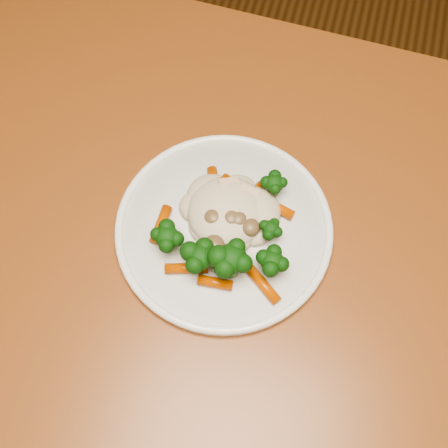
# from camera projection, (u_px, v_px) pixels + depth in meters

# --- Properties ---
(dining_table) EXTENTS (1.17, 0.81, 0.75)m
(dining_table) POSITION_uv_depth(u_px,v_px,m) (188.00, 283.00, 0.74)
(dining_table) COLOR brown
(dining_table) RESTS_ON ground
(plate) EXTENTS (0.25, 0.25, 0.01)m
(plate) POSITION_uv_depth(u_px,v_px,m) (224.00, 229.00, 0.65)
(plate) COLOR white
(plate) RESTS_ON dining_table
(meal) EXTENTS (0.16, 0.15, 0.05)m
(meal) POSITION_uv_depth(u_px,v_px,m) (227.00, 228.00, 0.63)
(meal) COLOR beige
(meal) RESTS_ON plate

